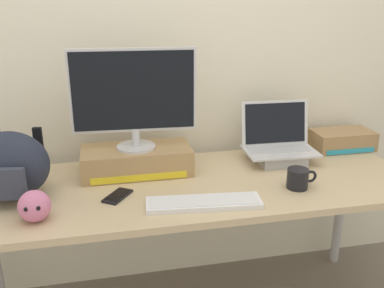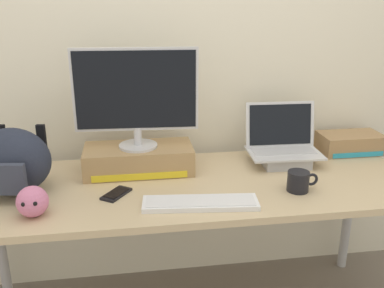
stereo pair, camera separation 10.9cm
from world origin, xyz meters
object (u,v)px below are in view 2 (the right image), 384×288
at_px(external_keyboard, 200,203).
at_px(coffee_mug, 299,181).
at_px(plush_toy, 32,201).
at_px(toner_box_cyan, 350,143).
at_px(desktop_monitor, 136,95).
at_px(messenger_backpack, 12,161).
at_px(toner_box_yellow, 139,159).
at_px(cell_phone, 116,194).
at_px(open_laptop, 283,151).

xyz_separation_m(external_keyboard, coffee_mug, (0.44, 0.07, 0.03)).
bearing_deg(plush_toy, toner_box_cyan, 17.36).
xyz_separation_m(desktop_monitor, messenger_backpack, (-0.52, -0.15, -0.23)).
height_order(desktop_monitor, plush_toy, desktop_monitor).
height_order(desktop_monitor, external_keyboard, desktop_monitor).
xyz_separation_m(toner_box_yellow, toner_box_cyan, (1.11, 0.09, -0.01)).
bearing_deg(toner_box_cyan, toner_box_yellow, -175.11).
bearing_deg(plush_toy, messenger_backpack, 116.51).
bearing_deg(desktop_monitor, external_keyboard, -56.62).
relative_size(cell_phone, plush_toy, 1.28).
bearing_deg(open_laptop, messenger_backpack, -170.61).
distance_m(coffee_mug, cell_phone, 0.77).
relative_size(coffee_mug, plush_toy, 1.13).
height_order(open_laptop, external_keyboard, open_laptop).
height_order(toner_box_yellow, external_keyboard, toner_box_yellow).
bearing_deg(desktop_monitor, open_laptop, 3.83).
xyz_separation_m(open_laptop, plush_toy, (-1.11, -0.38, 0.00)).
relative_size(toner_box_yellow, open_laptop, 1.40).
distance_m(external_keyboard, toner_box_cyan, 1.01).
relative_size(desktop_monitor, plush_toy, 4.72).
bearing_deg(cell_phone, toner_box_cyan, 50.87).
xyz_separation_m(toner_box_yellow, desktop_monitor, (-0.00, -0.00, 0.30)).
bearing_deg(open_laptop, cell_phone, -160.63).
relative_size(desktop_monitor, external_keyboard, 1.19).
relative_size(toner_box_yellow, cell_phone, 3.30).
distance_m(coffee_mug, toner_box_cyan, 0.61).
height_order(toner_box_yellow, messenger_backpack, messenger_backpack).
xyz_separation_m(cell_phone, toner_box_cyan, (1.21, 0.34, 0.04)).
height_order(external_keyboard, toner_box_cyan, toner_box_cyan).
distance_m(open_laptop, toner_box_cyan, 0.41).
bearing_deg(toner_box_yellow, coffee_mug, -25.66).
bearing_deg(open_laptop, toner_box_yellow, -177.46).
distance_m(open_laptop, cell_phone, 0.85).
distance_m(messenger_backpack, coffee_mug, 1.19).
xyz_separation_m(open_laptop, toner_box_cyan, (0.40, 0.09, -0.01)).
bearing_deg(plush_toy, external_keyboard, -1.04).
bearing_deg(messenger_backpack, coffee_mug, 0.03).
height_order(plush_toy, toner_box_cyan, plush_toy).
distance_m(desktop_monitor, external_keyboard, 0.57).
relative_size(coffee_mug, cell_phone, 0.88).
relative_size(desktop_monitor, cell_phone, 3.67).
relative_size(desktop_monitor, coffee_mug, 4.16).
height_order(open_laptop, messenger_backpack, open_laptop).
bearing_deg(desktop_monitor, toner_box_yellow, 88.79).
height_order(external_keyboard, plush_toy, plush_toy).
height_order(open_laptop, coffee_mug, open_laptop).
bearing_deg(messenger_backpack, open_laptop, 15.24).
bearing_deg(toner_box_cyan, coffee_mug, -137.34).
height_order(external_keyboard, messenger_backpack, messenger_backpack).
distance_m(desktop_monitor, plush_toy, 0.63).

